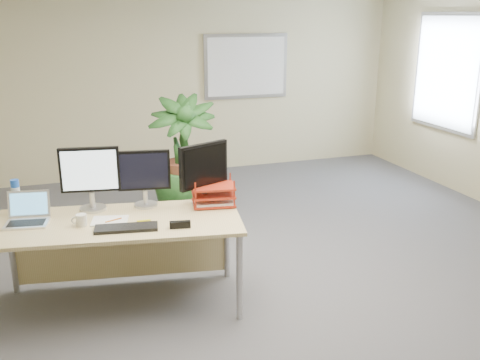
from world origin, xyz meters
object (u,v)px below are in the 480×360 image
object	(u,v)px
monitor_right	(144,175)
laptop	(28,215)
floor_plant	(182,162)
monitor_left	(90,175)
desk	(119,234)

from	to	relation	value
monitor_right	laptop	distance (m)	0.96
floor_plant	laptop	distance (m)	2.03
floor_plant	laptop	size ratio (longest dim) A/B	4.19
monitor_left	monitor_right	xyz separation A→B (m)	(0.43, -0.05, -0.03)
monitor_left	laptop	bearing A→B (deg)	-166.59
floor_plant	monitor_left	size ratio (longest dim) A/B	2.83
floor_plant	monitor_right	bearing A→B (deg)	-115.35
desk	floor_plant	xyz separation A→B (m)	(0.85, 1.43, 0.16)
desk	monitor_left	bearing A→B (deg)	130.94
floor_plant	monitor_right	world-z (taller)	floor_plant
monitor_right	monitor_left	bearing A→B (deg)	173.65
monitor_left	monitor_right	distance (m)	0.43
monitor_left	desk	bearing A→B (deg)	-49.06
floor_plant	monitor_left	bearing A→B (deg)	-130.16
monitor_left	monitor_right	world-z (taller)	monitor_left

